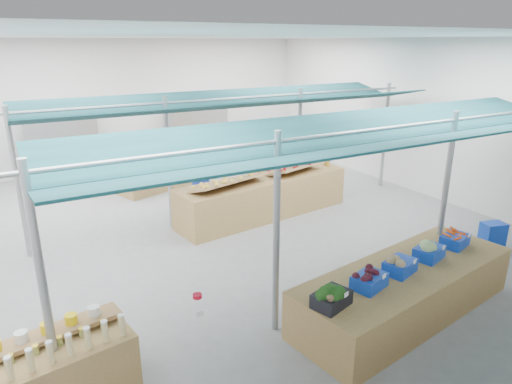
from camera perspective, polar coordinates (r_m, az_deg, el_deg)
floor at (r=10.69m, az=-4.41°, el=-4.27°), size 13.00×13.00×0.00m
hall at (r=11.29m, az=-7.93°, el=10.76°), size 13.00×13.00×13.00m
pole_grid at (r=9.01m, az=4.44°, el=3.57°), size 10.00×4.60×3.00m
awnings at (r=8.81m, az=4.60°, el=9.67°), size 9.50×7.08×0.30m
back_shelving_left at (r=15.37m, az=-22.90°, el=5.26°), size 2.00×0.50×2.00m
back_shelving_right at (r=16.47m, az=-7.18°, el=7.35°), size 2.00×0.50×2.00m
bottle_shelf at (r=6.23m, az=-23.29°, el=-19.75°), size 1.77×1.26×1.02m
veg_counter at (r=7.68m, az=18.16°, el=-11.59°), size 4.12×1.88×0.77m
fruit_counter at (r=11.14m, az=1.02°, el=-0.62°), size 4.59×1.64×0.96m
far_counter at (r=14.55m, az=-7.29°, el=3.85°), size 5.59×2.79×0.99m
crate_stack at (r=10.68m, az=27.44°, el=-4.83°), size 0.53×0.43×0.55m
vendor_left at (r=11.45m, az=-6.97°, el=1.96°), size 0.70×0.51×1.80m
vendor_right at (r=12.22m, az=0.83°, el=3.15°), size 0.95×0.79×1.80m
crate_broccoli at (r=6.21m, az=9.44°, el=-12.61°), size 0.58×0.48×0.35m
crate_beets at (r=6.75m, az=13.99°, el=-10.51°), size 0.58×0.48×0.29m
crate_celeriac at (r=7.27m, az=17.58°, el=-8.56°), size 0.58×0.48×0.31m
crate_cabbage at (r=7.86m, az=20.86°, el=-6.72°), size 0.58×0.48×0.35m
crate_carrots at (r=8.51m, az=23.60°, el=-5.50°), size 0.58×0.48×0.29m
sparrow at (r=5.98m, az=9.26°, el=-12.95°), size 0.12×0.09×0.11m
pole_ribbon at (r=5.84m, az=-7.31°, el=-12.97°), size 0.12×0.12×0.28m
apple_heap_yellow at (r=10.27m, az=-3.30°, el=1.48°), size 2.02×1.16×0.27m
apple_heap_red at (r=11.43m, az=4.97°, el=3.20°), size 1.63×1.06×0.27m
pineapple at (r=12.19m, az=8.92°, el=4.08°), size 0.14×0.14×0.39m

